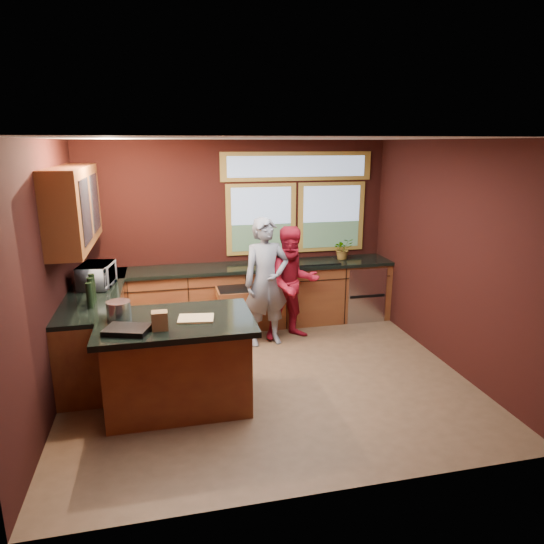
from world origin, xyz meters
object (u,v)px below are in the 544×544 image
object	(u,v)px
cutting_board	(196,318)
stock_pot	(119,310)
person_grey	(266,282)
island	(178,362)
person_red	(293,284)

from	to	relation	value
cutting_board	stock_pot	distance (m)	0.78
person_grey	island	bearing A→B (deg)	-139.14
cutting_board	person_red	bearing A→B (deg)	47.05
person_grey	stock_pot	size ratio (longest dim) A/B	7.21
person_red	island	bearing A→B (deg)	-144.74
cutting_board	stock_pot	xyz separation A→B (m)	(-0.75, 0.20, 0.08)
stock_pot	person_red	bearing A→B (deg)	31.40
island	cutting_board	xyz separation A→B (m)	(0.20, -0.05, 0.48)
island	stock_pot	xyz separation A→B (m)	(-0.55, 0.15, 0.56)
person_grey	stock_pot	bearing A→B (deg)	-152.83
person_grey	cutting_board	size ratio (longest dim) A/B	4.95
cutting_board	person_grey	bearing A→B (deg)	54.21
island	cutting_board	size ratio (longest dim) A/B	4.43
person_grey	person_red	world-z (taller)	person_grey
island	cutting_board	distance (m)	0.52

